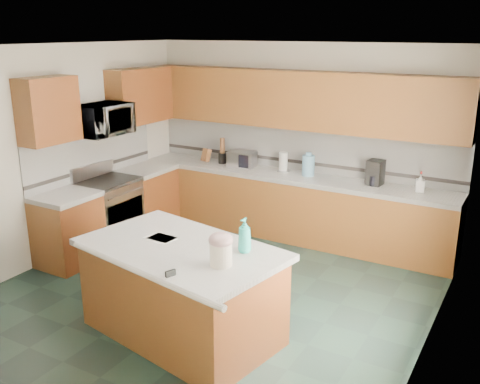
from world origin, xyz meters
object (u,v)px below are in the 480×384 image
Objects in this scene: island_base at (182,294)px; coffee_maker at (375,173)px; soap_bottle_island at (245,235)px; knife_block at (206,155)px; treat_jar at (221,254)px; toaster_oven at (242,159)px; island_top at (180,249)px.

coffee_maker reaches higher than island_base.
soap_bottle_island reaches higher than knife_block.
knife_block is at bearing -173.60° from coffee_maker.
knife_block is at bearing 129.63° from island_base.
coffee_maker is at bearing 87.69° from soap_bottle_island.
treat_jar is (0.55, -0.16, 0.59)m from island_base.
island_base is at bearing -45.25° from knife_block.
coffee_maker is (1.97, 0.03, 0.05)m from toaster_oven.
toaster_oven is 1.97m from coffee_maker.
knife_block reaches higher than island_base.
toaster_oven is at bearing 125.95° from soap_bottle_island.
island_top is at bearing 0.00° from island_base.
island_top is at bearing 151.00° from treat_jar.
island_base is 3.40m from knife_block.
coffee_maker reaches higher than knife_block.
island_base is 3.15m from toaster_oven.
island_top is 0.58m from treat_jar.
coffee_maker reaches higher than toaster_oven.
toaster_oven reaches higher than island_base.
knife_block is at bearing 134.89° from soap_bottle_island.
soap_bottle_island is (0.58, 0.20, 0.19)m from island_top.
soap_bottle_island is 3.51m from knife_block.
soap_bottle_island is 3.15m from toaster_oven.
knife_block is 0.60× the size of coffee_maker.
coffee_maker is (2.60, 0.03, 0.06)m from knife_block.
island_base is at bearing -79.75° from toaster_oven.
coffee_maker is (0.97, 2.95, 0.65)m from island_base.
soap_bottle_island is (0.58, 0.20, 0.65)m from island_base.
treat_jar is 0.36m from soap_bottle_island.
island_base is at bearing 151.00° from treat_jar.
toaster_oven is (0.63, 0.00, 0.01)m from knife_block.
knife_block is at bearing 112.40° from treat_jar.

